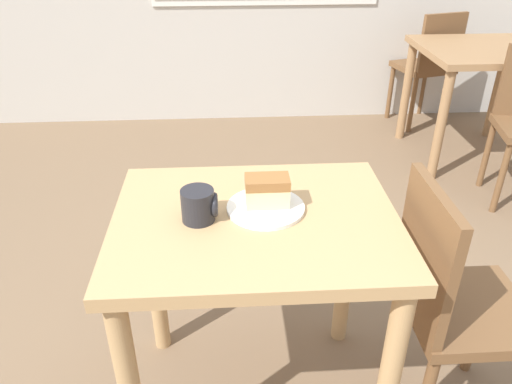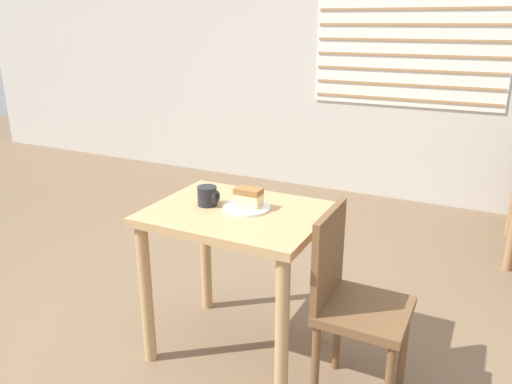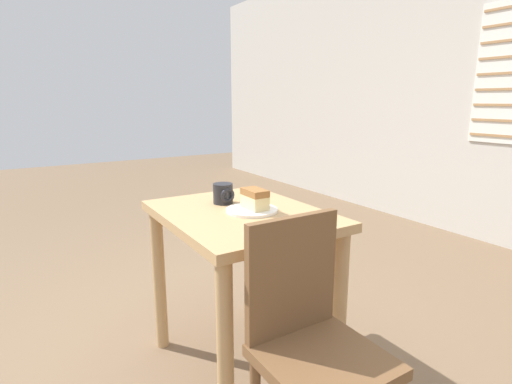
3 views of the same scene
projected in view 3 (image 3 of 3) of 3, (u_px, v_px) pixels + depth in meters
name	position (u px, v px, depth m)	size (l,w,h in m)	color
ground_plane	(176.00, 380.00, 1.80)	(14.00, 14.00, 0.00)	#7A6047
dining_table_near	(241.00, 243.00, 1.77)	(0.81, 0.64, 0.76)	tan
chair_near_window	(311.00, 342.00, 1.27)	(0.37, 0.37, 0.87)	brown
plate	(252.00, 210.00, 1.73)	(0.23, 0.23, 0.01)	white
cake_slice	(255.00, 199.00, 1.72)	(0.13, 0.07, 0.09)	beige
coffee_mug	(223.00, 194.00, 1.85)	(0.10, 0.09, 0.09)	#232328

